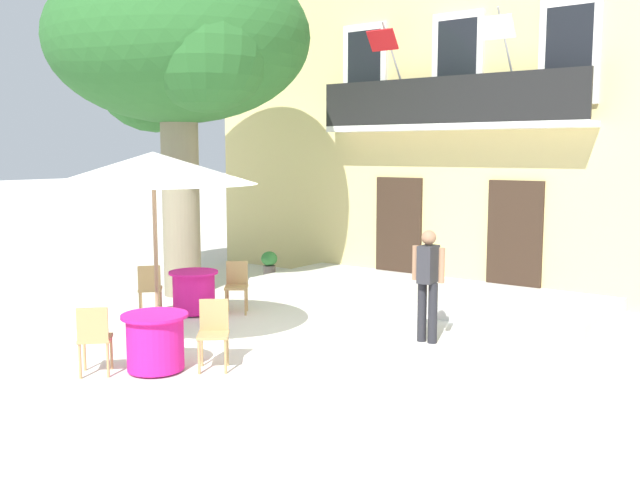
{
  "coord_description": "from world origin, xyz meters",
  "views": [
    {
      "loc": [
        7.16,
        -8.14,
        2.85
      ],
      "look_at": [
        -0.17,
        1.7,
        1.3
      ],
      "focal_mm": 39.32,
      "sensor_mm": 36.0,
      "label": 1
    }
  ],
  "objects_px": {
    "plane_tree": "(176,48)",
    "cafe_chair_middle_1": "(150,286)",
    "cafe_table_near_tree": "(155,342)",
    "cafe_chair_near_tree_1": "(94,335)",
    "cafe_table_middle": "(194,292)",
    "cafe_umbrella": "(153,169)",
    "cafe_chair_near_tree_0": "(214,329)",
    "cafe_chair_middle_0": "(237,283)",
    "pedestrian_near_entrance": "(428,279)",
    "ground_planter_left": "(269,264)"
  },
  "relations": [
    {
      "from": "cafe_table_near_tree",
      "to": "pedestrian_near_entrance",
      "type": "bearing_deg",
      "value": 57.19
    },
    {
      "from": "cafe_table_near_tree",
      "to": "ground_planter_left",
      "type": "bearing_deg",
      "value": 117.74
    },
    {
      "from": "cafe_chair_near_tree_1",
      "to": "cafe_table_middle",
      "type": "distance_m",
      "value": 3.53
    },
    {
      "from": "cafe_chair_near_tree_0",
      "to": "cafe_umbrella",
      "type": "height_order",
      "value": "cafe_umbrella"
    },
    {
      "from": "ground_planter_left",
      "to": "cafe_chair_middle_0",
      "type": "bearing_deg",
      "value": -59.83
    },
    {
      "from": "cafe_umbrella",
      "to": "pedestrian_near_entrance",
      "type": "xyz_separation_m",
      "value": [
        2.85,
        2.76,
        -1.65
      ]
    },
    {
      "from": "cafe_chair_near_tree_1",
      "to": "cafe_umbrella",
      "type": "relative_size",
      "value": 0.31
    },
    {
      "from": "plane_tree",
      "to": "cafe_table_near_tree",
      "type": "bearing_deg",
      "value": -46.05
    },
    {
      "from": "cafe_table_near_tree",
      "to": "cafe_chair_near_tree_1",
      "type": "xyz_separation_m",
      "value": [
        -0.47,
        -0.59,
        0.14
      ]
    },
    {
      "from": "cafe_chair_near_tree_0",
      "to": "cafe_table_middle",
      "type": "height_order",
      "value": "cafe_chair_near_tree_0"
    },
    {
      "from": "cafe_table_near_tree",
      "to": "cafe_chair_middle_1",
      "type": "bearing_deg",
      "value": 141.43
    },
    {
      "from": "cafe_chair_middle_0",
      "to": "pedestrian_near_entrance",
      "type": "bearing_deg",
      "value": 4.26
    },
    {
      "from": "cafe_chair_near_tree_1",
      "to": "cafe_umbrella",
      "type": "xyz_separation_m",
      "value": [
        -0.21,
        1.21,
        2.08
      ]
    },
    {
      "from": "cafe_table_near_tree",
      "to": "cafe_umbrella",
      "type": "bearing_deg",
      "value": 137.51
    },
    {
      "from": "cafe_chair_middle_0",
      "to": "cafe_chair_middle_1",
      "type": "distance_m",
      "value": 1.5
    },
    {
      "from": "cafe_table_near_tree",
      "to": "cafe_chair_middle_0",
      "type": "bearing_deg",
      "value": 115.53
    },
    {
      "from": "plane_tree",
      "to": "cafe_table_near_tree",
      "type": "height_order",
      "value": "plane_tree"
    },
    {
      "from": "cafe_table_middle",
      "to": "plane_tree",
      "type": "bearing_deg",
      "value": 144.32
    },
    {
      "from": "cafe_chair_near_tree_1",
      "to": "cafe_chair_middle_0",
      "type": "bearing_deg",
      "value": 105.37
    },
    {
      "from": "plane_tree",
      "to": "cafe_chair_near_tree_1",
      "type": "distance_m",
      "value": 6.78
    },
    {
      "from": "cafe_table_near_tree",
      "to": "cafe_chair_middle_0",
      "type": "relative_size",
      "value": 0.95
    },
    {
      "from": "cafe_chair_near_tree_0",
      "to": "plane_tree",
      "type": "bearing_deg",
      "value": 142.44
    },
    {
      "from": "cafe_chair_middle_1",
      "to": "ground_planter_left",
      "type": "bearing_deg",
      "value": 98.64
    },
    {
      "from": "cafe_table_near_tree",
      "to": "cafe_chair_middle_0",
      "type": "height_order",
      "value": "cafe_chair_middle_0"
    },
    {
      "from": "plane_tree",
      "to": "cafe_chair_near_tree_1",
      "type": "xyz_separation_m",
      "value": [
        3.06,
        -4.25,
        -4.31
      ]
    },
    {
      "from": "plane_tree",
      "to": "ground_planter_left",
      "type": "relative_size",
      "value": 10.11
    },
    {
      "from": "cafe_table_near_tree",
      "to": "cafe_chair_middle_1",
      "type": "xyz_separation_m",
      "value": [
        -2.47,
        1.97,
        0.14
      ]
    },
    {
      "from": "cafe_table_near_tree",
      "to": "cafe_chair_middle_0",
      "type": "xyz_separation_m",
      "value": [
        -1.48,
        3.1,
        0.14
      ]
    },
    {
      "from": "cafe_chair_near_tree_1",
      "to": "cafe_chair_middle_1",
      "type": "bearing_deg",
      "value": 128.05
    },
    {
      "from": "cafe_table_middle",
      "to": "cafe_umbrella",
      "type": "xyz_separation_m",
      "value": [
        1.35,
        -1.96,
        2.22
      ]
    },
    {
      "from": "cafe_chair_middle_0",
      "to": "cafe_chair_middle_1",
      "type": "bearing_deg",
      "value": -131.35
    },
    {
      "from": "cafe_table_near_tree",
      "to": "cafe_chair_near_tree_1",
      "type": "relative_size",
      "value": 0.95
    },
    {
      "from": "cafe_chair_near_tree_1",
      "to": "pedestrian_near_entrance",
      "type": "height_order",
      "value": "pedestrian_near_entrance"
    },
    {
      "from": "cafe_table_near_tree",
      "to": "cafe_table_middle",
      "type": "relative_size",
      "value": 1.0
    },
    {
      "from": "cafe_table_middle",
      "to": "cafe_chair_middle_0",
      "type": "bearing_deg",
      "value": 44.23
    },
    {
      "from": "cafe_table_near_tree",
      "to": "cafe_umbrella",
      "type": "distance_m",
      "value": 2.4
    },
    {
      "from": "cafe_table_near_tree",
      "to": "cafe_chair_near_tree_0",
      "type": "distance_m",
      "value": 0.77
    },
    {
      "from": "plane_tree",
      "to": "cafe_chair_middle_1",
      "type": "xyz_separation_m",
      "value": [
        1.05,
        -1.68,
        -4.31
      ]
    },
    {
      "from": "cafe_chair_near_tree_0",
      "to": "cafe_chair_middle_1",
      "type": "bearing_deg",
      "value": 154.48
    },
    {
      "from": "cafe_chair_near_tree_0",
      "to": "cafe_chair_middle_0",
      "type": "height_order",
      "value": "same"
    },
    {
      "from": "cafe_chair_near_tree_1",
      "to": "cafe_umbrella",
      "type": "height_order",
      "value": "cafe_umbrella"
    },
    {
      "from": "cafe_table_middle",
      "to": "ground_planter_left",
      "type": "height_order",
      "value": "cafe_table_middle"
    },
    {
      "from": "cafe_chair_middle_1",
      "to": "pedestrian_near_entrance",
      "type": "height_order",
      "value": "pedestrian_near_entrance"
    },
    {
      "from": "plane_tree",
      "to": "cafe_chair_middle_1",
      "type": "bearing_deg",
      "value": -58.06
    },
    {
      "from": "cafe_chair_middle_1",
      "to": "cafe_umbrella",
      "type": "height_order",
      "value": "cafe_umbrella"
    },
    {
      "from": "plane_tree",
      "to": "cafe_chair_middle_1",
      "type": "distance_m",
      "value": 4.75
    },
    {
      "from": "cafe_chair_near_tree_0",
      "to": "cafe_chair_near_tree_1",
      "type": "height_order",
      "value": "same"
    },
    {
      "from": "cafe_chair_near_tree_0",
      "to": "pedestrian_near_entrance",
      "type": "distance_m",
      "value": 3.31
    },
    {
      "from": "cafe_chair_near_tree_1",
      "to": "cafe_chair_near_tree_0",
      "type": "bearing_deg",
      "value": 48.9
    },
    {
      "from": "cafe_chair_middle_0",
      "to": "ground_planter_left",
      "type": "distance_m",
      "value": 3.14
    }
  ]
}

